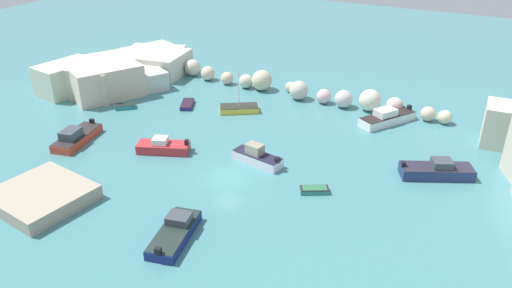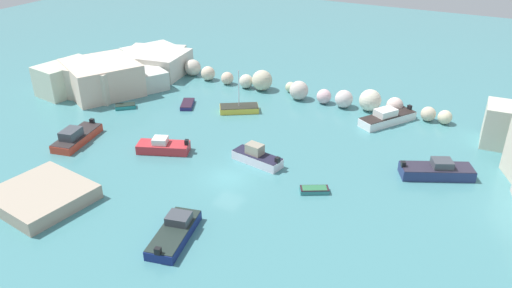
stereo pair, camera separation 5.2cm
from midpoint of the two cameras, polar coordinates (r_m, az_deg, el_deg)
cove_water at (r=44.65m, az=-3.19°, el=-3.94°), size 160.00×160.00×0.00m
cliff_headland_left at (r=69.28m, az=-15.01°, el=8.24°), size 13.90×23.10×3.99m
rock_breakwater at (r=63.39m, az=2.20°, el=6.94°), size 39.27×3.96×2.79m
stone_dock at (r=44.68m, az=-23.43°, el=-5.48°), size 7.98×7.62×1.22m
moored_boat_0 at (r=56.70m, az=14.90°, el=2.95°), size 5.29×6.83×1.73m
moored_boat_1 at (r=53.76m, az=-19.97°, el=0.77°), size 3.48×6.44×1.75m
moored_boat_2 at (r=49.60m, az=-10.60°, el=-0.30°), size 5.39×3.66×1.52m
moored_boat_3 at (r=59.96m, az=-7.88°, el=4.55°), size 2.60×3.39×0.47m
moored_boat_4 at (r=45.96m, az=-21.93°, el=-4.76°), size 2.57×3.98×0.49m
moored_boat_5 at (r=42.77m, az=6.77°, el=-5.26°), size 2.65×2.11×0.46m
moored_boat_6 at (r=60.80m, az=-14.77°, el=4.22°), size 2.55×2.44×0.49m
moored_boat_7 at (r=46.69m, az=0.14°, el=-1.50°), size 5.17×2.44×1.89m
moored_boat_8 at (r=47.42m, az=20.14°, el=-2.88°), size 6.67×4.66×1.69m
moored_boat_9 at (r=57.89m, az=-1.93°, el=4.11°), size 4.82×4.08×5.04m
moored_boat_10 at (r=37.69m, az=-9.28°, el=-9.96°), size 3.40×6.10×1.46m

